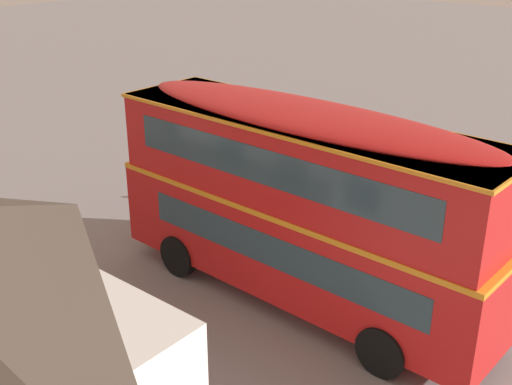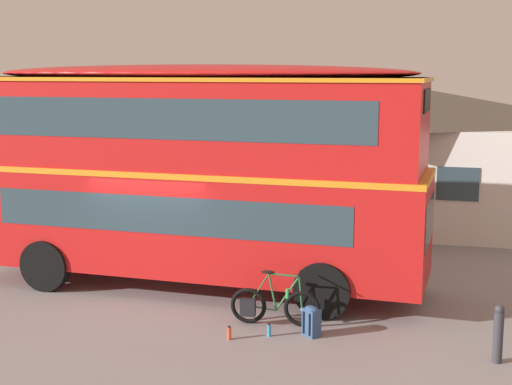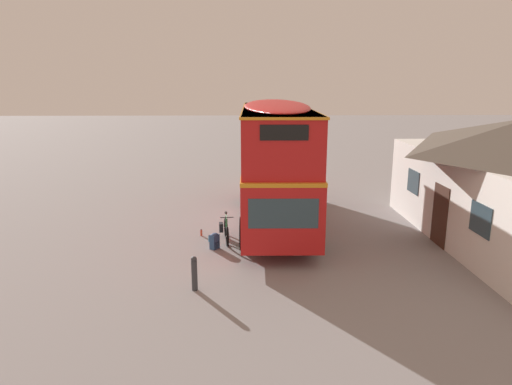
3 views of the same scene
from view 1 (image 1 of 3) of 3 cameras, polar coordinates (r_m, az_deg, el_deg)
name	(u,v)px [view 1 (image 1 of 3)]	position (r m, az deg, el deg)	size (l,w,h in m)	color
ground_plane	(332,296)	(16.04, 6.78, -9.16)	(120.00, 120.00, 0.00)	gray
double_decker_bus	(302,198)	(14.71, 4.07, -0.49)	(9.79, 2.78, 4.79)	black
touring_bicycle	(278,232)	(18.22, 1.96, -3.49)	(1.68, 0.56, 1.04)	black
backpack_on_ground	(263,222)	(18.96, 0.66, -2.66)	(0.36, 0.35, 0.55)	#2D4C7A
water_bottle_blue_sports	(287,232)	(18.80, 2.79, -3.51)	(0.07, 0.07, 0.23)	#338CBF
water_bottle_red_squeeze	(312,234)	(18.71, 4.97, -3.70)	(0.08, 0.08, 0.25)	#D84C33
kerb_bollard	(197,186)	(21.06, -5.30, 0.57)	(0.16, 0.16, 0.97)	#333338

